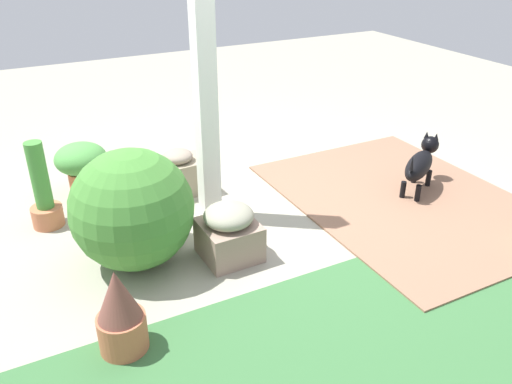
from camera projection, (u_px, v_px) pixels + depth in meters
name	position (u px, v px, depth m)	size (l,w,h in m)	color
ground_plane	(259.00, 206.00, 4.42)	(12.00, 12.00, 0.00)	#9C9886
brick_path	(404.00, 199.00, 4.51)	(1.80, 2.40, 0.02)	#90684F
porch_pillar	(205.00, 93.00, 3.79)	(0.14, 0.14, 2.07)	white
stone_planter_nearest	(179.00, 174.00, 4.56)	(0.49, 0.35, 0.41)	gray
stone_planter_mid	(229.00, 232.00, 3.67)	(0.39, 0.40, 0.41)	gray
round_shrub	(132.00, 209.00, 3.51)	(0.84, 0.84, 0.84)	#448434
terracotta_pot_spiky	(120.00, 313.00, 2.83)	(0.27, 0.27, 0.52)	#BC6644
terracotta_pot_tall	(44.00, 196.00, 4.02)	(0.24, 0.24, 0.70)	#C06E4A
terracotta_pot_broad	(82.00, 164.00, 4.46)	(0.44, 0.44, 0.48)	#CB6D42
dog	(420.00, 163.00, 4.55)	(0.64, 0.47, 0.47)	black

